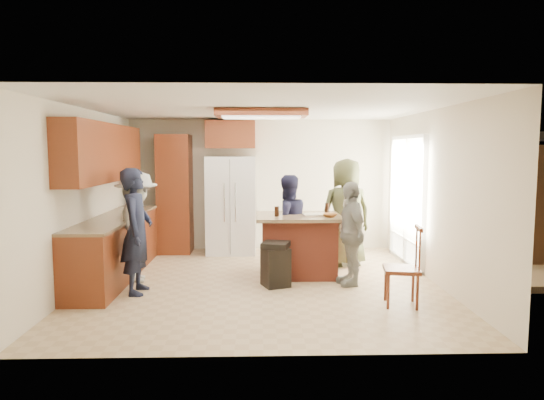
{
  "coord_description": "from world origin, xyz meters",
  "views": [
    {
      "loc": [
        -0.04,
        -6.84,
        1.91
      ],
      "look_at": [
        0.17,
        0.57,
        1.15
      ],
      "focal_mm": 32.0,
      "sensor_mm": 36.0,
      "label": 1
    }
  ],
  "objects_px": {
    "person_front_left": "(137,231)",
    "trash_bin": "(276,264)",
    "person_behind_right": "(346,212)",
    "person_counter": "(137,226)",
    "person_side_right": "(350,233)",
    "kitchen_island": "(298,244)",
    "refrigerator": "(231,205)",
    "spindle_chair": "(403,269)",
    "person_behind_left": "(287,223)"
  },
  "relations": [
    {
      "from": "person_counter",
      "to": "kitchen_island",
      "type": "height_order",
      "value": "person_counter"
    },
    {
      "from": "person_front_left",
      "to": "spindle_chair",
      "type": "bearing_deg",
      "value": -101.44
    },
    {
      "from": "person_front_left",
      "to": "person_side_right",
      "type": "xyz_separation_m",
      "value": [
        2.93,
        0.33,
        -0.1
      ]
    },
    {
      "from": "person_front_left",
      "to": "trash_bin",
      "type": "bearing_deg",
      "value": -82.76
    },
    {
      "from": "person_counter",
      "to": "refrigerator",
      "type": "relative_size",
      "value": 0.9
    },
    {
      "from": "person_side_right",
      "to": "person_counter",
      "type": "distance_m",
      "value": 3.09
    },
    {
      "from": "person_front_left",
      "to": "kitchen_island",
      "type": "height_order",
      "value": "person_front_left"
    },
    {
      "from": "person_behind_left",
      "to": "trash_bin",
      "type": "xyz_separation_m",
      "value": [
        -0.21,
        -0.87,
        -0.45
      ]
    },
    {
      "from": "refrigerator",
      "to": "person_side_right",
      "type": "bearing_deg",
      "value": -50.61
    },
    {
      "from": "person_behind_left",
      "to": "person_front_left",
      "type": "bearing_deg",
      "value": 5.85
    },
    {
      "from": "person_behind_left",
      "to": "person_counter",
      "type": "height_order",
      "value": "person_counter"
    },
    {
      "from": "person_counter",
      "to": "spindle_chair",
      "type": "relative_size",
      "value": 1.62
    },
    {
      "from": "person_front_left",
      "to": "person_side_right",
      "type": "bearing_deg",
      "value": -84.34
    },
    {
      "from": "person_counter",
      "to": "trash_bin",
      "type": "xyz_separation_m",
      "value": [
        2.01,
        -0.35,
        -0.49
      ]
    },
    {
      "from": "person_behind_right",
      "to": "refrigerator",
      "type": "relative_size",
      "value": 0.99
    },
    {
      "from": "person_counter",
      "to": "trash_bin",
      "type": "bearing_deg",
      "value": -109.17
    },
    {
      "from": "person_side_right",
      "to": "kitchen_island",
      "type": "relative_size",
      "value": 1.15
    },
    {
      "from": "person_behind_right",
      "to": "trash_bin",
      "type": "height_order",
      "value": "person_behind_right"
    },
    {
      "from": "person_side_right",
      "to": "trash_bin",
      "type": "relative_size",
      "value": 2.34
    },
    {
      "from": "person_behind_left",
      "to": "person_counter",
      "type": "distance_m",
      "value": 2.28
    },
    {
      "from": "person_behind_right",
      "to": "kitchen_island",
      "type": "height_order",
      "value": "person_behind_right"
    },
    {
      "from": "person_side_right",
      "to": "refrigerator",
      "type": "xyz_separation_m",
      "value": [
        -1.81,
        2.21,
        0.16
      ]
    },
    {
      "from": "person_behind_left",
      "to": "person_counter",
      "type": "xyz_separation_m",
      "value": [
        -2.22,
        -0.52,
        0.04
      ]
    },
    {
      "from": "person_front_left",
      "to": "person_counter",
      "type": "relative_size",
      "value": 1.04
    },
    {
      "from": "refrigerator",
      "to": "person_behind_right",
      "type": "bearing_deg",
      "value": -28.54
    },
    {
      "from": "person_behind_right",
      "to": "person_side_right",
      "type": "relative_size",
      "value": 1.21
    },
    {
      "from": "person_side_right",
      "to": "person_counter",
      "type": "bearing_deg",
      "value": -103.53
    },
    {
      "from": "person_front_left",
      "to": "person_behind_right",
      "type": "bearing_deg",
      "value": -65.08
    },
    {
      "from": "person_side_right",
      "to": "refrigerator",
      "type": "distance_m",
      "value": 2.86
    },
    {
      "from": "kitchen_island",
      "to": "person_front_left",
      "type": "bearing_deg",
      "value": -158.28
    },
    {
      "from": "spindle_chair",
      "to": "person_behind_right",
      "type": "bearing_deg",
      "value": 98.93
    },
    {
      "from": "person_behind_left",
      "to": "kitchen_island",
      "type": "bearing_deg",
      "value": 100.02
    },
    {
      "from": "kitchen_island",
      "to": "person_behind_right",
      "type": "bearing_deg",
      "value": 35.28
    },
    {
      "from": "person_side_right",
      "to": "kitchen_island",
      "type": "bearing_deg",
      "value": -136.86
    },
    {
      "from": "person_front_left",
      "to": "person_counter",
      "type": "bearing_deg",
      "value": 12.83
    },
    {
      "from": "person_behind_left",
      "to": "person_behind_right",
      "type": "distance_m",
      "value": 1.06
    },
    {
      "from": "person_front_left",
      "to": "refrigerator",
      "type": "height_order",
      "value": "refrigerator"
    },
    {
      "from": "person_behind_left",
      "to": "person_behind_right",
      "type": "bearing_deg",
      "value": 176.32
    },
    {
      "from": "person_behind_right",
      "to": "trash_bin",
      "type": "relative_size",
      "value": 2.83
    },
    {
      "from": "person_front_left",
      "to": "spindle_chair",
      "type": "distance_m",
      "value": 3.48
    },
    {
      "from": "person_behind_right",
      "to": "refrigerator",
      "type": "height_order",
      "value": "refrigerator"
    },
    {
      "from": "trash_bin",
      "to": "spindle_chair",
      "type": "relative_size",
      "value": 0.63
    },
    {
      "from": "person_front_left",
      "to": "trash_bin",
      "type": "relative_size",
      "value": 2.67
    },
    {
      "from": "person_side_right",
      "to": "trash_bin",
      "type": "distance_m",
      "value": 1.15
    },
    {
      "from": "person_counter",
      "to": "person_behind_left",
      "type": "bearing_deg",
      "value": -86.12
    },
    {
      "from": "person_behind_left",
      "to": "trash_bin",
      "type": "relative_size",
      "value": 2.43
    },
    {
      "from": "person_behind_right",
      "to": "refrigerator",
      "type": "xyz_separation_m",
      "value": [
        -1.95,
        1.06,
        0.01
      ]
    },
    {
      "from": "person_behind_right",
      "to": "spindle_chair",
      "type": "bearing_deg",
      "value": 87.89
    },
    {
      "from": "person_behind_right",
      "to": "person_counter",
      "type": "height_order",
      "value": "person_behind_right"
    },
    {
      "from": "kitchen_island",
      "to": "trash_bin",
      "type": "height_order",
      "value": "kitchen_island"
    }
  ]
}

